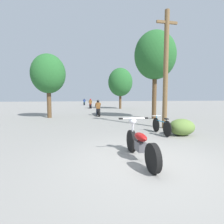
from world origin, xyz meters
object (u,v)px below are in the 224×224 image
object	(u,v)px
motorcycle_rider_mid	(90,105)
bicycle_parked	(161,126)
motorcycle_rider_far	(84,103)
roadside_tree_right_far	(120,82)
roadside_tree_left	(48,74)
roadside_tree_right_near	(155,56)
motorcycle_rider_lead	(98,110)
motorcycle_foreground	(140,143)
utility_pole	(166,69)

from	to	relation	value
motorcycle_rider_mid	bicycle_parked	size ratio (longest dim) A/B	1.23
motorcycle_rider_far	motorcycle_rider_mid	bearing A→B (deg)	-87.45
roadside_tree_right_far	roadside_tree_left	distance (m)	11.99
roadside_tree_right_near	motorcycle_rider_lead	bearing A→B (deg)	142.49
roadside_tree_right_far	motorcycle_rider_far	world-z (taller)	roadside_tree_right_far
roadside_tree_right_near	motorcycle_rider_mid	size ratio (longest dim) A/B	3.07
motorcycle_rider_mid	motorcycle_rider_far	size ratio (longest dim) A/B	1.04
motorcycle_rider_far	roadside_tree_right_far	bearing A→B (deg)	-69.62
motorcycle_foreground	motorcycle_rider_mid	bearing A→B (deg)	89.14
motorcycle_foreground	roadside_tree_left	bearing A→B (deg)	110.15
roadside_tree_left	bicycle_parked	xyz separation A→B (m)	(5.69, -7.25, -2.99)
roadside_tree_right_far	motorcycle_foreground	bearing A→B (deg)	-102.58
utility_pole	motorcycle_rider_mid	size ratio (longest dim) A/B	2.86
motorcycle_rider_mid	utility_pole	bearing A→B (deg)	-81.22
utility_pole	bicycle_parked	xyz separation A→B (m)	(-0.87, -1.35, -2.68)
bicycle_parked	motorcycle_rider_lead	bearing A→B (deg)	102.70
roadside_tree_right_near	bicycle_parked	size ratio (longest dim) A/B	3.77
motorcycle_foreground	motorcycle_rider_far	world-z (taller)	motorcycle_rider_far
roadside_tree_left	motorcycle_rider_mid	world-z (taller)	roadside_tree_left
motorcycle_rider_lead	bicycle_parked	distance (m)	8.19
motorcycle_rider_mid	bicycle_parked	distance (m)	18.08
motorcycle_foreground	roadside_tree_right_far	bearing A→B (deg)	77.42
roadside_tree_right_near	roadside_tree_left	size ratio (longest dim) A/B	1.30
roadside_tree_right_far	motorcycle_rider_mid	size ratio (longest dim) A/B	2.66
roadside_tree_left	motorcycle_rider_far	xyz separation A→B (m)	(3.54, 20.79, -2.86)
roadside_tree_left	motorcycle_rider_far	bearing A→B (deg)	80.33
motorcycle_rider_mid	roadside_tree_left	bearing A→B (deg)	-110.35
roadside_tree_right_near	roadside_tree_left	distance (m)	8.09
motorcycle_rider_lead	roadside_tree_right_near	bearing A→B (deg)	-37.51
utility_pole	motorcycle_rider_mid	world-z (taller)	utility_pole
roadside_tree_right_far	motorcycle_foreground	world-z (taller)	roadside_tree_right_far
roadside_tree_left	motorcycle_rider_mid	size ratio (longest dim) A/B	2.36
utility_pole	motorcycle_rider_mid	xyz separation A→B (m)	(-2.57, 16.65, -2.52)
motorcycle_rider_mid	motorcycle_rider_far	distance (m)	10.05
motorcycle_rider_lead	bicycle_parked	size ratio (longest dim) A/B	1.22
utility_pole	bicycle_parked	size ratio (longest dim) A/B	3.51
motorcycle_rider_far	motorcycle_rider_lead	bearing A→B (deg)	-89.00
motorcycle_foreground	motorcycle_rider_mid	xyz separation A→B (m)	(0.31, 20.77, 0.08)
utility_pole	motorcycle_rider_far	world-z (taller)	utility_pole
motorcycle_rider_lead	motorcycle_rider_mid	size ratio (longest dim) A/B	0.99
utility_pole	motorcycle_rider_mid	bearing A→B (deg)	98.78
roadside_tree_right_far	motorcycle_rider_lead	bearing A→B (deg)	-116.00
motorcycle_foreground	bicycle_parked	distance (m)	3.42
utility_pole	motorcycle_foreground	size ratio (longest dim) A/B	2.77
motorcycle_rider_lead	motorcycle_rider_far	xyz separation A→B (m)	(-0.35, 20.05, -0.03)
roadside_tree_left	utility_pole	bearing A→B (deg)	-41.97
motorcycle_foreground	motorcycle_rider_mid	world-z (taller)	motorcycle_rider_mid
utility_pole	roadside_tree_right_near	distance (m)	4.18
utility_pole	roadside_tree_right_near	world-z (taller)	roadside_tree_right_near
bicycle_parked	motorcycle_foreground	bearing A→B (deg)	-126.08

